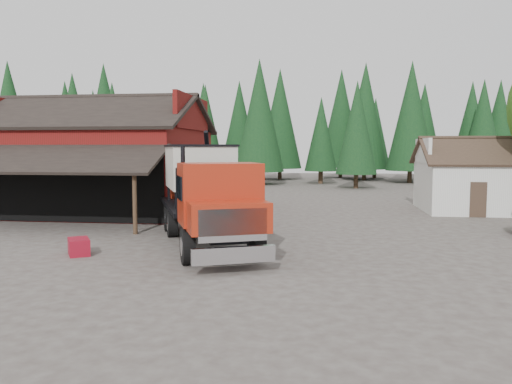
# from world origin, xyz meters

# --- Properties ---
(ground) EXTENTS (120.00, 120.00, 0.00)m
(ground) POSITION_xyz_m (0.00, 0.00, 0.00)
(ground) COLOR #443A35
(ground) RESTS_ON ground
(red_barn) EXTENTS (12.80, 13.63, 7.18)m
(red_barn) POSITION_xyz_m (-11.00, 9.90, 2.69)
(red_barn) COLOR maroon
(red_barn) RESTS_ON ground
(farmhouse) EXTENTS (8.60, 6.42, 4.65)m
(farmhouse) POSITION_xyz_m (13.00, 13.00, 1.67)
(farmhouse) COLOR silver
(farmhouse) RESTS_ON ground
(conifer_backdrop) EXTENTS (76.00, 16.00, 16.00)m
(conifer_backdrop) POSITION_xyz_m (0.00, 42.00, 0.00)
(conifer_backdrop) COLOR black
(conifer_backdrop) RESTS_ON ground
(near_pine_a) EXTENTS (4.40, 4.40, 11.40)m
(near_pine_a) POSITION_xyz_m (-22.00, 28.00, 6.39)
(near_pine_a) COLOR #382619
(near_pine_a) RESTS_ON ground
(near_pine_b) EXTENTS (3.96, 3.96, 10.40)m
(near_pine_b) POSITION_xyz_m (6.00, 30.00, 5.89)
(near_pine_b) COLOR #382619
(near_pine_b) RESTS_ON ground
(near_pine_d) EXTENTS (5.28, 5.28, 13.40)m
(near_pine_d) POSITION_xyz_m (-4.00, 34.00, 7.39)
(near_pine_d) COLOR #382619
(near_pine_d) RESTS_ON ground
(feed_truck) EXTENTS (6.53, 10.64, 4.68)m
(feed_truck) POSITION_xyz_m (-1.85, 0.26, 2.19)
(feed_truck) COLOR black
(feed_truck) RESTS_ON ground
(equip_box) EXTENTS (1.18, 1.30, 0.60)m
(equip_box) POSITION_xyz_m (-6.00, -2.41, 0.30)
(equip_box) COLOR maroon
(equip_box) RESTS_ON ground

